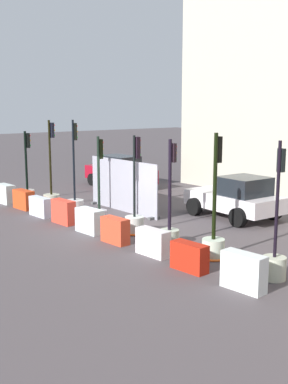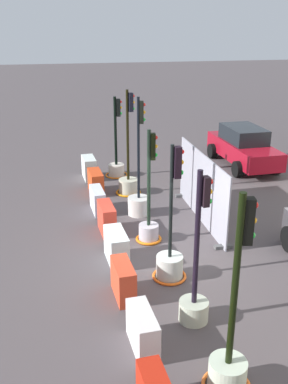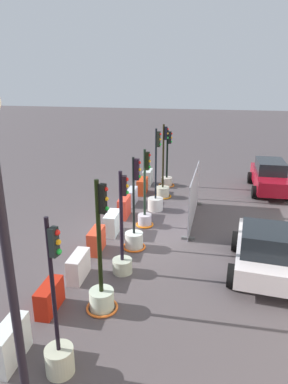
{
  "view_description": "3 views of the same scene",
  "coord_description": "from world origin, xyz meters",
  "px_view_note": "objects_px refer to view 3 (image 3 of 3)",
  "views": [
    {
      "loc": [
        13.68,
        -10.0,
        4.33
      ],
      "look_at": [
        1.99,
        -0.28,
        1.61
      ],
      "focal_mm": 44.83,
      "sensor_mm": 36.0,
      "label": 1
    },
    {
      "loc": [
        10.11,
        -2.5,
        5.89
      ],
      "look_at": [
        -0.34,
        -0.29,
        1.75
      ],
      "focal_mm": 41.11,
      "sensor_mm": 36.0,
      "label": 2
    },
    {
      "loc": [
        12.02,
        2.96,
        5.88
      ],
      "look_at": [
        -1.22,
        -0.11,
        1.4
      ],
      "focal_mm": 32.17,
      "sensor_mm": 36.0,
      "label": 3
    }
  ],
  "objects_px": {
    "traffic_light_4": "(134,234)",
    "traffic_light_5": "(122,253)",
    "traffic_light_0": "(167,176)",
    "traffic_light_6": "(102,288)",
    "construction_barrier_1": "(142,186)",
    "car_white_van": "(268,250)",
    "traffic_light_3": "(145,212)",
    "construction_barrier_6": "(79,266)",
    "street_lamp_post": "(6,249)",
    "construction_barrier_4": "(113,223)",
    "traffic_light_7": "(59,348)",
    "traffic_light_1": "(163,187)",
    "construction_barrier_5": "(96,240)",
    "construction_barrier_8": "(10,344)",
    "construction_barrier_7": "(50,297)",
    "construction_barrier_0": "(147,177)",
    "car_red_compact": "(269,176)",
    "construction_barrier_3": "(124,207)",
    "construction_barrier_2": "(132,197)",
    "traffic_light_2": "(156,198)"
  },
  "relations": [
    {
      "from": "traffic_light_4",
      "to": "traffic_light_5",
      "type": "distance_m",
      "value": 1.72
    },
    {
      "from": "traffic_light_0",
      "to": "traffic_light_6",
      "type": "relative_size",
      "value": 0.89
    },
    {
      "from": "construction_barrier_1",
      "to": "car_white_van",
      "type": "height_order",
      "value": "car_white_van"
    },
    {
      "from": "traffic_light_3",
      "to": "car_white_van",
      "type": "xyz_separation_m",
      "value": [
        2.8,
        4.56,
        0.23
      ]
    },
    {
      "from": "construction_barrier_6",
      "to": "traffic_light_3",
      "type": "bearing_deg",
      "value": 165.86
    },
    {
      "from": "street_lamp_post",
      "to": "construction_barrier_4",
      "type": "bearing_deg",
      "value": -171.66
    },
    {
      "from": "traffic_light_3",
      "to": "traffic_light_7",
      "type": "xyz_separation_m",
      "value": [
        7.82,
        -0.02,
        0.03
      ]
    },
    {
      "from": "traffic_light_1",
      "to": "construction_barrier_5",
      "type": "distance_m",
      "value": 6.53
    },
    {
      "from": "construction_barrier_1",
      "to": "construction_barrier_8",
      "type": "xyz_separation_m",
      "value": [
        11.92,
        -0.12,
        0.05
      ]
    },
    {
      "from": "construction_barrier_6",
      "to": "traffic_light_0",
      "type": "bearing_deg",
      "value": 174.13
    },
    {
      "from": "traffic_light_1",
      "to": "construction_barrier_7",
      "type": "distance_m",
      "value": 9.89
    },
    {
      "from": "traffic_light_3",
      "to": "construction_barrier_0",
      "type": "relative_size",
      "value": 2.93
    },
    {
      "from": "traffic_light_3",
      "to": "construction_barrier_6",
      "type": "relative_size",
      "value": 2.9
    },
    {
      "from": "construction_barrier_7",
      "to": "street_lamp_post",
      "type": "bearing_deg",
      "value": 22.43
    },
    {
      "from": "construction_barrier_4",
      "to": "construction_barrier_6",
      "type": "height_order",
      "value": "construction_barrier_4"
    },
    {
      "from": "traffic_light_5",
      "to": "construction_barrier_7",
      "type": "bearing_deg",
      "value": -31.19
    },
    {
      "from": "traffic_light_7",
      "to": "street_lamp_post",
      "type": "height_order",
      "value": "street_lamp_post"
    },
    {
      "from": "traffic_light_5",
      "to": "construction_barrier_5",
      "type": "height_order",
      "value": "traffic_light_5"
    },
    {
      "from": "traffic_light_6",
      "to": "traffic_light_1",
      "type": "bearing_deg",
      "value": -179.78
    },
    {
      "from": "construction_barrier_0",
      "to": "street_lamp_post",
      "type": "bearing_deg",
      "value": 4.89
    },
    {
      "from": "traffic_light_6",
      "to": "construction_barrier_8",
      "type": "distance_m",
      "value": 2.53
    },
    {
      "from": "car_red_compact",
      "to": "traffic_light_3",
      "type": "bearing_deg",
      "value": -42.29
    },
    {
      "from": "construction_barrier_3",
      "to": "construction_barrier_5",
      "type": "distance_m",
      "value": 3.34
    },
    {
      "from": "construction_barrier_8",
      "to": "traffic_light_5",
      "type": "bearing_deg",
      "value": 161.69
    },
    {
      "from": "construction_barrier_8",
      "to": "car_red_compact",
      "type": "bearing_deg",
      "value": 154.06
    },
    {
      "from": "construction_barrier_4",
      "to": "car_red_compact",
      "type": "relative_size",
      "value": 0.25
    },
    {
      "from": "traffic_light_1",
      "to": "construction_barrier_3",
      "type": "distance_m",
      "value": 3.3
    },
    {
      "from": "construction_barrier_2",
      "to": "construction_barrier_0",
      "type": "bearing_deg",
      "value": 179.42
    },
    {
      "from": "traffic_light_3",
      "to": "traffic_light_0",
      "type": "bearing_deg",
      "value": -179.55
    },
    {
      "from": "street_lamp_post",
      "to": "construction_barrier_6",
      "type": "bearing_deg",
      "value": -166.01
    },
    {
      "from": "traffic_light_1",
      "to": "traffic_light_3",
      "type": "xyz_separation_m",
      "value": [
        3.81,
        -0.08,
        0.05
      ]
    },
    {
      "from": "construction_barrier_7",
      "to": "traffic_light_7",
      "type": "bearing_deg",
      "value": 33.08
    },
    {
      "from": "traffic_light_6",
      "to": "construction_barrier_1",
      "type": "xyz_separation_m",
      "value": [
        -9.77,
        -1.2,
        -0.22
      ]
    },
    {
      "from": "construction_barrier_4",
      "to": "construction_barrier_6",
      "type": "relative_size",
      "value": 1.02
    },
    {
      "from": "traffic_light_4",
      "to": "construction_barrier_0",
      "type": "distance_m",
      "value": 7.93
    },
    {
      "from": "traffic_light_2",
      "to": "construction_barrier_7",
      "type": "xyz_separation_m",
      "value": [
        7.87,
        -1.3,
        -0.2
      ]
    },
    {
      "from": "construction_barrier_3",
      "to": "street_lamp_post",
      "type": "bearing_deg",
      "value": 7.04
    },
    {
      "from": "traffic_light_2",
      "to": "construction_barrier_2",
      "type": "height_order",
      "value": "traffic_light_2"
    },
    {
      "from": "traffic_light_5",
      "to": "traffic_light_7",
      "type": "relative_size",
      "value": 0.95
    },
    {
      "from": "construction_barrier_6",
      "to": "traffic_light_7",
      "type": "bearing_deg",
      "value": 17.23
    },
    {
      "from": "traffic_light_4",
      "to": "street_lamp_post",
      "type": "relative_size",
      "value": 0.58
    },
    {
      "from": "traffic_light_2",
      "to": "construction_barrier_0",
      "type": "height_order",
      "value": "traffic_light_2"
    },
    {
      "from": "construction_barrier_2",
      "to": "car_red_compact",
      "type": "xyz_separation_m",
      "value": [
        -3.71,
        6.77,
        0.46
      ]
    },
    {
      "from": "car_red_compact",
      "to": "traffic_light_1",
      "type": "bearing_deg",
      "value": -67.21
    },
    {
      "from": "construction_barrier_5",
      "to": "construction_barrier_8",
      "type": "xyz_separation_m",
      "value": [
        5.19,
        -0.02,
        0.04
      ]
    },
    {
      "from": "traffic_light_2",
      "to": "traffic_light_1",
      "type": "bearing_deg",
      "value": -179.98
    },
    {
      "from": "traffic_light_3",
      "to": "car_red_compact",
      "type": "height_order",
      "value": "traffic_light_3"
    },
    {
      "from": "traffic_light_1",
      "to": "traffic_light_7",
      "type": "height_order",
      "value": "traffic_light_1"
    },
    {
      "from": "construction_barrier_7",
      "to": "construction_barrier_8",
      "type": "bearing_deg",
      "value": 0.58
    },
    {
      "from": "construction_barrier_3",
      "to": "car_red_compact",
      "type": "distance_m",
      "value": 8.58
    }
  ]
}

